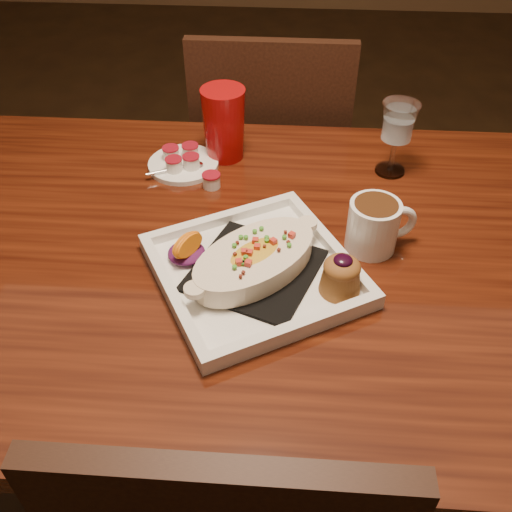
# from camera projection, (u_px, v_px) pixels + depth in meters

# --- Properties ---
(floor) EXTENTS (7.00, 7.00, 0.00)m
(floor) POSITION_uv_depth(u_px,v_px,m) (256.00, 459.00, 1.53)
(floor) COLOR #322010
(floor) RESTS_ON ground
(table) EXTENTS (1.50, 0.90, 0.75)m
(table) POSITION_uv_depth(u_px,v_px,m) (256.00, 287.00, 1.09)
(table) COLOR #60220D
(table) RESTS_ON floor
(chair_far) EXTENTS (0.42, 0.42, 0.93)m
(chair_far) POSITION_uv_depth(u_px,v_px,m) (271.00, 169.00, 1.65)
(chair_far) COLOR black
(chair_far) RESTS_ON floor
(plate) EXTENTS (0.42, 0.42, 0.08)m
(plate) POSITION_uv_depth(u_px,v_px,m) (261.00, 266.00, 0.95)
(plate) COLOR white
(plate) RESTS_ON table
(coffee_mug) EXTENTS (0.13, 0.09, 0.10)m
(coffee_mug) POSITION_uv_depth(u_px,v_px,m) (375.00, 224.00, 0.99)
(coffee_mug) COLOR white
(coffee_mug) RESTS_ON table
(goblet) EXTENTS (0.07, 0.07, 0.16)m
(goblet) POSITION_uv_depth(u_px,v_px,m) (398.00, 126.00, 1.14)
(goblet) COLOR silver
(goblet) RESTS_ON table
(saucer) EXTENTS (0.15, 0.15, 0.10)m
(saucer) POSITION_uv_depth(u_px,v_px,m) (182.00, 162.00, 1.21)
(saucer) COLOR white
(saucer) RESTS_ON table
(creamer_loose) EXTENTS (0.04, 0.04, 0.03)m
(creamer_loose) POSITION_uv_depth(u_px,v_px,m) (211.00, 180.00, 1.16)
(creamer_loose) COLOR white
(creamer_loose) RESTS_ON table
(red_tumbler) EXTENTS (0.09, 0.09, 0.16)m
(red_tumbler) POSITION_uv_depth(u_px,v_px,m) (224.00, 124.00, 1.20)
(red_tumbler) COLOR #AB0C0E
(red_tumbler) RESTS_ON table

